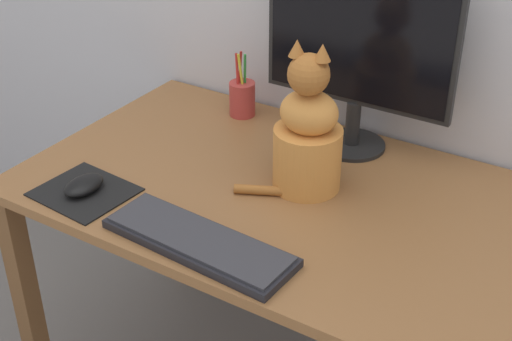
# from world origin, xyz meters

# --- Properties ---
(desk) EXTENTS (1.21, 0.73, 0.72)m
(desk) POSITION_xyz_m (0.00, 0.00, 0.62)
(desk) COLOR brown
(desk) RESTS_ON ground_plane
(monitor) EXTENTS (0.48, 0.17, 0.47)m
(monitor) POSITION_xyz_m (0.04, 0.27, 0.99)
(monitor) COLOR black
(monitor) RESTS_ON desk
(keyboard) EXTENTS (0.42, 0.16, 0.02)m
(keyboard) POSITION_xyz_m (-0.04, -0.28, 0.73)
(keyboard) COLOR black
(keyboard) RESTS_ON desk
(mousepad_left) EXTENTS (0.22, 0.19, 0.00)m
(mousepad_left) POSITION_xyz_m (-0.38, -0.25, 0.72)
(mousepad_left) COLOR black
(mousepad_left) RESTS_ON desk
(computer_mouse_left) EXTENTS (0.07, 0.10, 0.03)m
(computer_mouse_left) POSITION_xyz_m (-0.38, -0.25, 0.74)
(computer_mouse_left) COLOR black
(computer_mouse_left) RESTS_ON mousepad_left
(cat) EXTENTS (0.21, 0.21, 0.35)m
(cat) POSITION_xyz_m (0.03, 0.04, 0.85)
(cat) COLOR #D6893D
(cat) RESTS_ON desk
(pen_cup) EXTENTS (0.07, 0.07, 0.18)m
(pen_cup) POSITION_xyz_m (-0.29, 0.28, 0.77)
(pen_cup) COLOR #B23833
(pen_cup) RESTS_ON desk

